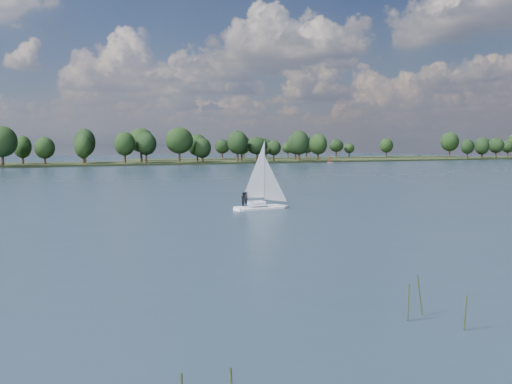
% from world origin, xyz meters
% --- Properties ---
extents(ground, '(700.00, 700.00, 0.00)m').
position_xyz_m(ground, '(0.00, 100.00, 0.00)').
color(ground, '#233342').
rests_on(ground, ground).
extents(far_shore, '(660.00, 40.00, 1.50)m').
position_xyz_m(far_shore, '(0.00, 212.00, 0.00)').
color(far_shore, black).
rests_on(far_shore, ground).
extents(far_shore_back, '(220.00, 30.00, 1.40)m').
position_xyz_m(far_shore_back, '(160.00, 260.00, 0.00)').
color(far_shore_back, black).
rests_on(far_shore_back, ground).
extents(sailboat, '(6.68, 1.97, 8.75)m').
position_xyz_m(sailboat, '(0.95, 37.15, 2.44)').
color(sailboat, white).
rests_on(sailboat, ground).
extents(dinghy_orange, '(2.75, 1.44, 4.18)m').
position_xyz_m(dinghy_orange, '(119.34, 185.71, 0.99)').
color(dinghy_orange, silver).
rests_on(dinghy_orange, ground).
extents(treeline, '(562.32, 74.10, 18.73)m').
position_xyz_m(treeline, '(-13.06, 208.13, 8.09)').
color(treeline, black).
rests_on(treeline, ground).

